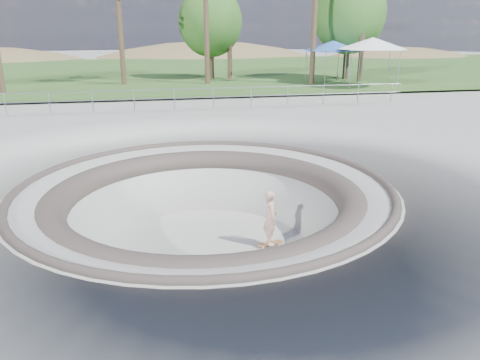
% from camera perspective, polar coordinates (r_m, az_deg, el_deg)
% --- Properties ---
extents(ground, '(180.00, 180.00, 0.00)m').
position_cam_1_polar(ground, '(12.78, -4.31, -0.82)').
color(ground, '#A8A8A3').
rests_on(ground, ground).
extents(skate_bowl, '(14.00, 14.00, 4.10)m').
position_cam_1_polar(skate_bowl, '(13.48, -4.12, -8.20)').
color(skate_bowl, '#A8A8A3').
rests_on(skate_bowl, ground).
extents(grass_strip, '(180.00, 36.00, 0.12)m').
position_cam_1_polar(grass_strip, '(46.19, -9.85, 12.99)').
color(grass_strip, '#325C24').
rests_on(grass_strip, ground).
extents(distant_hills, '(103.20, 45.00, 28.60)m').
position_cam_1_polar(distant_hills, '(70.26, -7.10, 8.83)').
color(distant_hills, brown).
rests_on(distant_hills, ground).
extents(safety_railing, '(25.00, 0.06, 1.03)m').
position_cam_1_polar(safety_railing, '(24.29, -8.01, 9.78)').
color(safety_railing, gray).
rests_on(safety_railing, ground).
extents(skateboard, '(0.81, 0.37, 0.08)m').
position_cam_1_polar(skateboard, '(13.71, 3.67, -7.75)').
color(skateboard, olive).
rests_on(skateboard, ground).
extents(skater, '(0.43, 0.61, 1.61)m').
position_cam_1_polar(skater, '(13.37, 3.74, -4.59)').
color(skater, '#D4A289').
rests_on(skater, skateboard).
extents(canopy_white, '(6.13, 6.13, 3.23)m').
position_cam_1_polar(canopy_white, '(33.60, 15.87, 15.71)').
color(canopy_white, gray).
rests_on(canopy_white, ground).
extents(canopy_blue, '(5.79, 5.79, 2.97)m').
position_cam_1_polar(canopy_blue, '(35.54, 11.29, 15.74)').
color(canopy_blue, gray).
rests_on(canopy_blue, ground).
extents(bushy_tree_mid, '(4.91, 4.46, 7.08)m').
position_cam_1_polar(bushy_tree_mid, '(38.10, -3.63, 18.71)').
color(bushy_tree_mid, brown).
rests_on(bushy_tree_mid, ground).
extents(bushy_tree_right, '(5.60, 5.09, 8.08)m').
position_cam_1_polar(bushy_tree_right, '(38.56, 13.19, 19.21)').
color(bushy_tree_right, brown).
rests_on(bushy_tree_right, ground).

